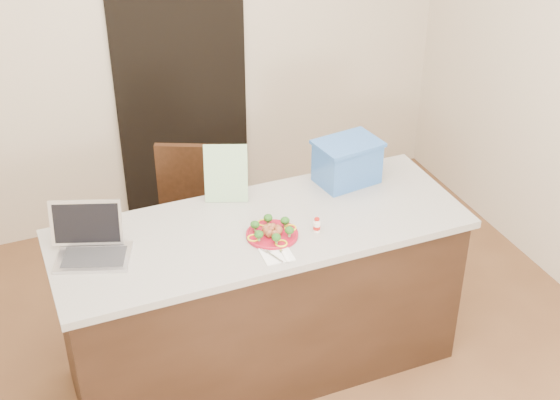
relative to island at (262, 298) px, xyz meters
name	(u,v)px	position (x,y,z in m)	size (l,w,h in m)	color
ground	(280,394)	(0.00, -0.25, -0.46)	(4.00, 4.00, 0.00)	brown
room_shell	(280,117)	(0.00, -0.25, 1.16)	(4.00, 4.00, 4.00)	white
doorway	(181,80)	(0.10, 1.73, 0.54)	(0.90, 0.02, 2.00)	black
island	(262,298)	(0.00, 0.00, 0.00)	(2.06, 0.76, 0.92)	black
plate	(272,234)	(0.02, -0.11, 0.47)	(0.25, 0.25, 0.02)	maroon
meatballs	(273,230)	(0.02, -0.11, 0.49)	(0.10, 0.10, 0.04)	brown
broccoli	(272,227)	(0.02, -0.11, 0.51)	(0.21, 0.22, 0.04)	#174311
pepper_rings	(272,233)	(0.02, -0.11, 0.48)	(0.26, 0.26, 0.01)	yellow
napkin	(277,254)	(-0.02, -0.26, 0.46)	(0.14, 0.14, 0.01)	silver
fork	(272,254)	(-0.04, -0.25, 0.47)	(0.05, 0.15, 0.00)	silver
knife	(284,254)	(0.01, -0.27, 0.47)	(0.02, 0.18, 0.01)	white
yogurt_bottle	(317,226)	(0.23, -0.15, 0.49)	(0.04, 0.04, 0.08)	white
laptop	(90,241)	(-0.81, 0.09, 0.52)	(0.39, 0.37, 0.24)	silver
leaflet	(226,174)	(-0.08, 0.29, 0.62)	(0.22, 0.00, 0.32)	silver
blue_box	(347,162)	(0.58, 0.23, 0.58)	(0.36, 0.28, 0.24)	#2C5AA2
chair	(202,217)	(-0.10, 0.72, 0.10)	(0.58, 0.60, 0.98)	#361D10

